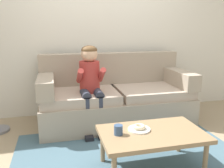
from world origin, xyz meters
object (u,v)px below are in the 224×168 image
Objects in this scene: coffee_table at (152,136)px; toy_controller at (167,138)px; donut at (139,127)px; person_child at (91,80)px; couch at (115,98)px; mug at (118,130)px.

coffee_table is 4.24× the size of toy_controller.
person_child is at bearing 107.25° from donut.
coffee_table is (0.03, -1.25, -0.00)m from couch.
couch is at bearing 28.91° from person_child.
couch is 9.12× the size of toy_controller.
mug is at bearing -103.31° from couch.
toy_controller is at bearing 33.02° from mug.
couch is at bearing 88.51° from toy_controller.
couch is at bearing 86.32° from donut.
couch is 1.87× the size of person_child.
donut is 0.22m from mug.
person_child is 9.18× the size of donut.
toy_controller is (0.53, 0.44, -0.39)m from donut.
mug is (0.09, -1.02, -0.24)m from person_child.
coffee_table is 7.98× the size of donut.
person_child is at bearing -151.09° from couch.
person_child is at bearing 111.21° from coffee_table.
mug is at bearing -179.96° from toy_controller.
toy_controller is (0.46, -0.74, -0.32)m from couch.
mug is at bearing 176.28° from coffee_table.
person_child is 4.87× the size of toy_controller.
couch is 0.93m from toy_controller.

